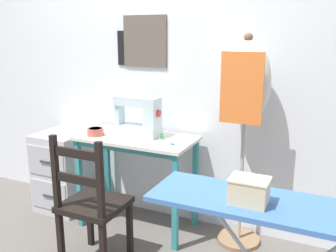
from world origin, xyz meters
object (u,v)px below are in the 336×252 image
object	(u,v)px
fabric_bowl	(95,132)
filing_cabinet	(66,170)
sewing_machine	(140,118)
thread_spool_near_machine	(162,137)
wooden_chair	(92,205)
storage_box	(249,191)
dress_form	(245,94)
scissors	(173,145)
ironing_board	(279,214)

from	to	relation	value
fabric_bowl	filing_cabinet	bearing A→B (deg)	161.65
sewing_machine	thread_spool_near_machine	world-z (taller)	sewing_machine
fabric_bowl	sewing_machine	bearing A→B (deg)	22.42
thread_spool_near_machine	fabric_bowl	bearing A→B (deg)	-167.60
wooden_chair	storage_box	bearing A→B (deg)	-16.96
filing_cabinet	dress_form	world-z (taller)	dress_form
fabric_bowl	storage_box	size ratio (longest dim) A/B	0.77
fabric_bowl	thread_spool_near_machine	distance (m)	0.54
scissors	wooden_chair	xyz separation A→B (m)	(-0.37, -0.50, -0.32)
filing_cabinet	fabric_bowl	bearing A→B (deg)	-18.35
fabric_bowl	filing_cabinet	world-z (taller)	fabric_bowl
fabric_bowl	storage_box	bearing A→B (deg)	-30.44
filing_cabinet	storage_box	distance (m)	2.17
fabric_bowl	dress_form	xyz separation A→B (m)	(1.12, 0.21, 0.34)
storage_box	ironing_board	bearing A→B (deg)	18.90
sewing_machine	scissors	xyz separation A→B (m)	(0.34, -0.13, -0.14)
sewing_machine	thread_spool_near_machine	xyz separation A→B (m)	(0.20, -0.02, -0.13)
storage_box	thread_spool_near_machine	bearing A→B (deg)	133.08
scissors	fabric_bowl	bearing A→B (deg)	-179.22
fabric_bowl	thread_spool_near_machine	xyz separation A→B (m)	(0.52, 0.12, -0.01)
sewing_machine	fabric_bowl	world-z (taller)	sewing_machine
sewing_machine	filing_cabinet	distance (m)	0.96
wooden_chair	filing_cabinet	xyz separation A→B (m)	(-0.76, 0.64, -0.09)
sewing_machine	scissors	distance (m)	0.39
thread_spool_near_machine	storage_box	xyz separation A→B (m)	(0.88, -0.94, 0.11)
wooden_chair	ironing_board	distance (m)	1.31
dress_form	fabric_bowl	bearing A→B (deg)	-169.34
storage_box	wooden_chair	bearing A→B (deg)	163.04
wooden_chair	storage_box	size ratio (longest dim) A/B	5.53
ironing_board	dress_form	bearing A→B (deg)	112.33
dress_form	ironing_board	bearing A→B (deg)	-67.67
filing_cabinet	ironing_board	bearing A→B (deg)	-25.16
scissors	thread_spool_near_machine	xyz separation A→B (m)	(-0.14, 0.11, 0.02)
dress_form	storage_box	world-z (taller)	dress_form
filing_cabinet	ironing_board	distance (m)	2.23
sewing_machine	dress_form	size ratio (longest dim) A/B	0.24
fabric_bowl	dress_form	bearing A→B (deg)	10.66
filing_cabinet	storage_box	bearing A→B (deg)	-27.69
scissors	ironing_board	distance (m)	1.17
thread_spool_near_machine	ironing_board	distance (m)	1.35
thread_spool_near_machine	storage_box	size ratio (longest dim) A/B	0.21
sewing_machine	dress_form	distance (m)	0.83
storage_box	scissors	bearing A→B (deg)	131.42
fabric_bowl	thread_spool_near_machine	size ratio (longest dim) A/B	3.61
thread_spool_near_machine	dress_form	size ratio (longest dim) A/B	0.02
ironing_board	storage_box	distance (m)	0.17
sewing_machine	filing_cabinet	world-z (taller)	sewing_machine
filing_cabinet	dress_form	xyz separation A→B (m)	(1.58, 0.06, 0.79)
storage_box	filing_cabinet	bearing A→B (deg)	152.31
filing_cabinet	ironing_board	xyz separation A→B (m)	(1.98, -0.93, 0.43)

